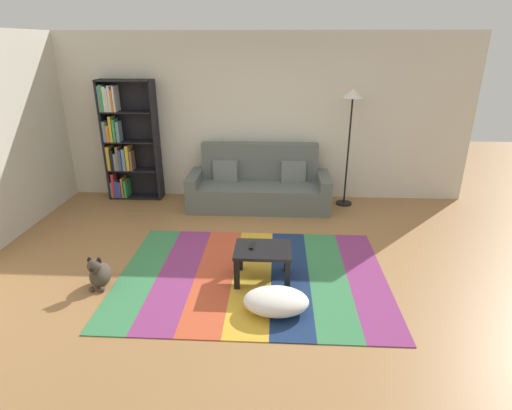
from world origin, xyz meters
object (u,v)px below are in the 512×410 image
coffee_table (263,255)px  pouf (276,301)px  couch (259,186)px  standing_lamp (352,109)px  tv_remote (253,246)px  dog (99,273)px  bookshelf (124,142)px

coffee_table → pouf: bearing=-75.2°
couch → standing_lamp: (1.42, 0.15, 1.23)m
couch → tv_remote: 2.23m
couch → coffee_table: (0.15, -2.27, -0.01)m
standing_lamp → tv_remote: standing_lamp is taller
couch → tv_remote: bearing=-89.2°
dog → tv_remote: size_ratio=2.65×
bookshelf → pouf: size_ratio=3.01×
pouf → dog: size_ratio=1.66×
pouf → standing_lamp: size_ratio=0.35×
bookshelf → standing_lamp: 3.74m
couch → tv_remote: (0.03, -2.23, 0.08)m
dog → coffee_table: bearing=7.2°
pouf → tv_remote: size_ratio=4.39×
dog → tv_remote: 1.72m
couch → standing_lamp: size_ratio=1.20×
bookshelf → standing_lamp: size_ratio=1.06×
couch → dog: couch is taller
couch → coffee_table: couch is taller
coffee_table → standing_lamp: size_ratio=0.34×
bookshelf → dog: size_ratio=4.99×
bookshelf → dog: 2.96m
coffee_table → pouf: 0.64m
bookshelf → coffee_table: bearing=-46.6°
pouf → dog: 1.98m
bookshelf → pouf: bearing=-50.7°
couch → bookshelf: size_ratio=1.14×
coffee_table → bookshelf: bearing=133.4°
couch → coffee_table: bearing=-86.3°
pouf → tv_remote: (-0.27, 0.63, 0.29)m
bookshelf → pouf: (2.57, -3.14, -0.85)m
pouf → dog: dog is taller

